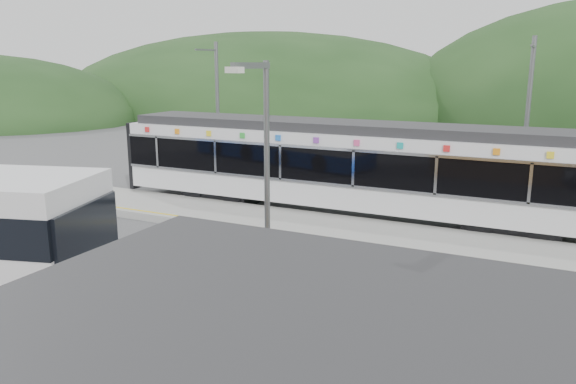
% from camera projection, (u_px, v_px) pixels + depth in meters
% --- Properties ---
extents(ground, '(120.00, 120.00, 0.00)m').
position_uv_depth(ground, '(260.00, 257.00, 17.76)').
color(ground, '#4C4C4F').
rests_on(ground, ground).
extents(hills, '(146.00, 149.00, 26.00)m').
position_uv_depth(hills, '(486.00, 238.00, 19.77)').
color(hills, '#1E3D19').
rests_on(hills, ground).
extents(platform, '(26.00, 3.20, 0.30)m').
position_uv_depth(platform, '(303.00, 226.00, 20.62)').
color(platform, '#9E9E99').
rests_on(platform, ground).
extents(yellow_line, '(26.00, 0.10, 0.01)m').
position_uv_depth(yellow_line, '(287.00, 231.00, 19.45)').
color(yellow_line, yellow).
rests_on(yellow_line, platform).
extents(train, '(20.44, 3.01, 3.74)m').
position_uv_depth(train, '(354.00, 165.00, 22.14)').
color(train, black).
rests_on(train, ground).
extents(catenary_mast_west, '(0.18, 1.80, 7.00)m').
position_uv_depth(catenary_mast_west, '(217.00, 112.00, 27.43)').
color(catenary_mast_west, slate).
rests_on(catenary_mast_west, ground).
extents(catenary_mast_east, '(0.18, 1.80, 7.00)m').
position_uv_depth(catenary_mast_east, '(526.00, 126.00, 21.48)').
color(catenary_mast_east, slate).
rests_on(catenary_mast_east, ground).
extents(lamp_post, '(0.38, 1.10, 6.06)m').
position_uv_depth(lamp_post, '(264.00, 180.00, 11.75)').
color(lamp_post, slate).
rests_on(lamp_post, ground).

